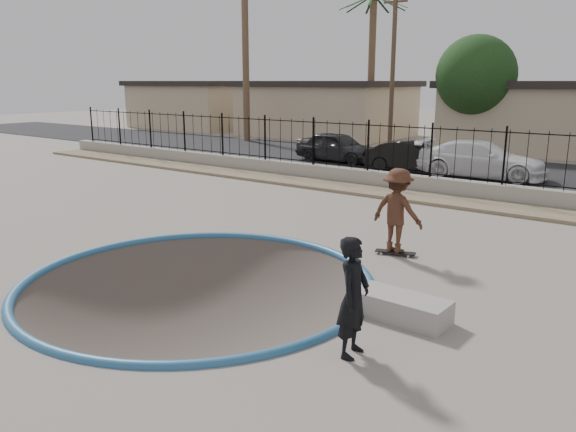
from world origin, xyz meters
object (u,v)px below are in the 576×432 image
at_px(skater, 397,215).
at_px(car_c, 481,160).
at_px(car_a, 338,147).
at_px(videographer, 353,297).
at_px(concrete_ledge, 401,307).
at_px(skateboard, 395,252).
at_px(car_b, 412,157).

xyz_separation_m(skater, car_c, (-1.94, 11.58, -0.18)).
bearing_deg(car_a, videographer, -144.47).
xyz_separation_m(videographer, concrete_ledge, (0.00, 1.61, -0.69)).
distance_m(skateboard, videographer, 5.13).
height_order(skater, car_a, skater).
relative_size(car_a, car_c, 0.83).
bearing_deg(skateboard, car_a, 111.40).
height_order(car_b, car_c, car_c).
xyz_separation_m(car_b, car_c, (2.92, 0.28, 0.09)).
distance_m(skater, videographer, 5.06).
bearing_deg(videographer, car_b, 13.50).
bearing_deg(car_c, skater, -175.91).
xyz_separation_m(skater, car_a, (-9.10, 12.00, -0.19)).
xyz_separation_m(skater, concrete_ledge, (1.68, -3.17, -0.75)).
bearing_deg(car_a, concrete_ledge, -141.80).
distance_m(videographer, car_c, 16.75).
bearing_deg(car_b, car_c, -89.64).
bearing_deg(concrete_ledge, car_a, 125.38).
height_order(skater, videographer, skater).
height_order(concrete_ledge, car_c, car_c).
height_order(concrete_ledge, car_a, car_a).
bearing_deg(skater, car_b, -61.93).
bearing_deg(skater, car_c, -75.70).
bearing_deg(skater, videographer, 114.12).
xyz_separation_m(videographer, car_a, (-10.77, 16.78, -0.13)).
height_order(car_a, car_c, car_c).
bearing_deg(car_c, concrete_ledge, -171.65).
relative_size(car_a, car_b, 1.07).
distance_m(car_a, car_b, 4.30).
bearing_deg(car_c, car_a, 81.18).
distance_m(skater, car_b, 12.30).
height_order(videographer, car_b, videographer).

